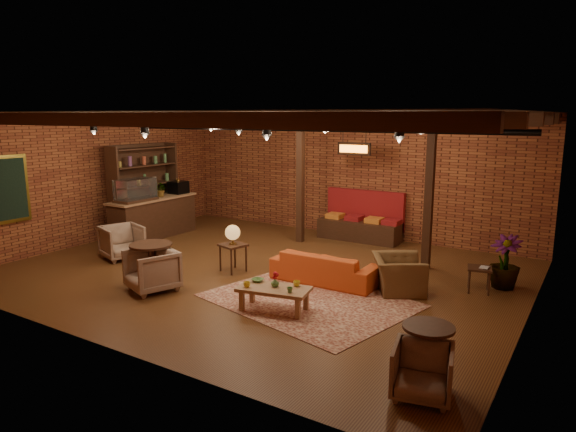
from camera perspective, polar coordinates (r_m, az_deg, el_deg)
The scene contains 29 objects.
floor at distance 10.59m, azimuth -3.05°, elevation -6.15°, with size 10.00×10.00×0.00m, color #3D1F0F.
ceiling at distance 10.12m, azimuth -3.24°, elevation 11.43°, with size 10.00×8.00×0.02m, color black.
wall_back at distance 13.67m, azimuth 6.56°, elevation 4.59°, with size 10.00×0.02×3.20m, color brown.
wall_front at distance 7.39m, azimuth -21.27°, elevation -1.73°, with size 10.00×0.02×3.20m, color brown.
wall_left at distance 13.71m, azimuth -20.55°, elevation 3.97°, with size 0.02×8.00×3.20m, color brown.
wall_right at distance 8.46m, azimuth 25.81°, elevation -0.53°, with size 0.02×8.00×3.20m, color brown.
ceiling_beams at distance 10.12m, azimuth -3.23°, elevation 10.75°, with size 9.80×6.40×0.22m, color black, non-canonical shape.
ceiling_pipe at distance 11.46m, azimuth 1.46°, elevation 9.66°, with size 0.12×0.12×9.60m, color black.
post_left at distance 12.72m, azimuth 1.39°, elevation 4.17°, with size 0.16×0.16×3.20m, color black.
post_right at distance 10.82m, azimuth 15.42°, elevation 2.53°, with size 0.16×0.16×3.20m, color black.
service_counter at distance 13.78m, azimuth -14.75°, elevation 0.98°, with size 0.80×2.50×1.60m, color black, non-canonical shape.
plant_counter at distance 13.78m, azimuth -13.95°, elevation 2.79°, with size 0.35×0.39×0.30m, color #337F33.
shelving_hutch at distance 14.08m, azimuth -15.66°, elevation 2.79°, with size 0.52×2.00×2.40m, color black, non-canonical shape.
chalkboard_menu at distance 12.40m, azimuth -28.77°, elevation 2.60°, with size 0.08×0.96×1.46m, color black.
banquette at distance 13.19m, azimuth 7.97°, elevation -0.53°, with size 2.10×0.70×1.00m, color maroon, non-canonical shape.
service_sign at distance 12.54m, azimuth 7.35°, elevation 7.42°, with size 0.86×0.06×0.30m, color orange.
ceiling_spotlights at distance 10.12m, azimuth -3.22°, elevation 9.51°, with size 6.40×4.40×0.28m, color black, non-canonical shape.
rug at distance 8.98m, azimuth 2.34°, elevation -9.34°, with size 3.28×2.51×0.01m, color maroon.
sofa at distance 9.85m, azimuth 4.14°, elevation -5.70°, with size 2.04×0.80×0.60m, color #C3471B.
coffee_table at distance 8.43m, azimuth -1.62°, elevation -8.20°, with size 1.25×0.80×0.65m.
side_table_lamp at distance 10.45m, azimuth -6.16°, elevation -2.24°, with size 0.57×0.57×0.97m.
round_table_left at distance 9.89m, azimuth -14.94°, elevation -4.48°, with size 0.78×0.78×0.81m.
armchair_a at distance 11.98m, azimuth -17.96°, elevation -2.58°, with size 0.81×0.75×0.83m, color #C0AC94.
armchair_b at distance 9.67m, azimuth -14.91°, elevation -5.64°, with size 0.81×0.76×0.84m, color #C0AC94.
armchair_right at distance 9.51m, azimuth 12.18°, elevation -5.69°, with size 0.99×0.65×0.87m, color brown.
side_table_book at distance 9.90m, azimuth 20.52°, elevation -5.55°, with size 0.49×0.49×0.48m.
round_table_right at distance 6.47m, azimuth 15.25°, elevation -13.63°, with size 0.61×0.61×0.72m.
armchair_far at distance 6.21m, azimuth 14.72°, elevation -16.15°, with size 0.66×0.61×0.68m, color #C0AC94.
plant_tall at distance 10.06m, azimuth 23.38°, elevation 0.77°, with size 1.67×1.67×2.99m, color #4C7F4C.
Camera 1 is at (5.82, -8.27, 3.15)m, focal length 32.00 mm.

